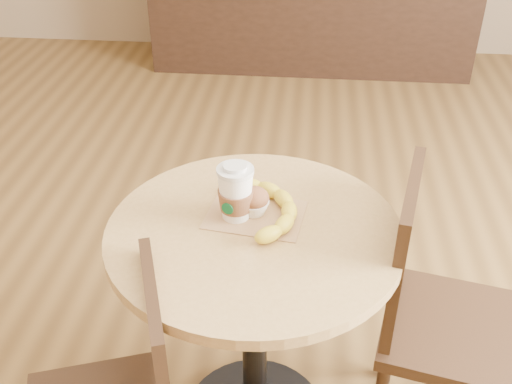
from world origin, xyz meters
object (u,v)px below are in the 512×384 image
coffee_cup (236,194)px  chair_right (435,312)px  muffin (254,201)px  banana (267,209)px  cafe_table (255,290)px

coffee_cup → chair_right: bearing=18.9°
chair_right → muffin: bearing=99.4°
coffee_cup → muffin: size_ratio=1.91×
coffee_cup → banana: size_ratio=0.54×
muffin → banana: 0.04m
coffee_cup → banana: coffee_cup is taller
muffin → banana: (0.03, -0.01, -0.01)m
chair_right → coffee_cup: size_ratio=5.72×
cafe_table → coffee_cup: size_ratio=4.93×
banana → chair_right: bearing=-15.3°
cafe_table → muffin: size_ratio=9.42×
cafe_table → chair_right: chair_right is taller
chair_right → cafe_table: bearing=106.6°
cafe_table → muffin: bearing=97.4°
cafe_table → coffee_cup: bearing=140.2°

